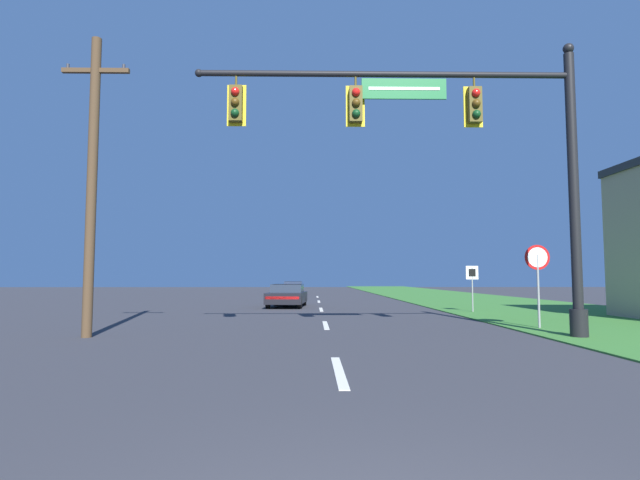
{
  "coord_description": "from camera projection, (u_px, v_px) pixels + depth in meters",
  "views": [
    {
      "loc": [
        -0.45,
        -2.35,
        1.55
      ],
      "look_at": [
        0.0,
        25.27,
        3.63
      ],
      "focal_mm": 28.0,
      "sensor_mm": 36.0,
      "label": 1
    }
  ],
  "objects": [
    {
      "name": "signal_mast",
      "position": [
        467.0,
        150.0,
        13.06
      ],
      "size": [
        10.15,
        0.47,
        7.75
      ],
      "color": "black",
      "rests_on": "grass_verge_right"
    },
    {
      "name": "far_car",
      "position": [
        293.0,
        288.0,
        45.53
      ],
      "size": [
        1.82,
        4.44,
        1.19
      ],
      "color": "black",
      "rests_on": "ground"
    },
    {
      "name": "grass_verge_right",
      "position": [
        481.0,
        301.0,
        32.31
      ],
      "size": [
        10.0,
        110.0,
        0.04
      ],
      "color": "#38752D",
      "rests_on": "ground"
    },
    {
      "name": "road_center_line",
      "position": [
        321.0,
        309.0,
        24.17
      ],
      "size": [
        0.16,
        34.8,
        0.01
      ],
      "color": "silver",
      "rests_on": "ground"
    },
    {
      "name": "car_ahead",
      "position": [
        287.0,
        295.0,
        26.42
      ],
      "size": [
        2.1,
        4.37,
        1.19
      ],
      "color": "black",
      "rests_on": "ground"
    },
    {
      "name": "utility_pole_near",
      "position": [
        92.0,
        179.0,
        13.23
      ],
      "size": [
        1.8,
        0.26,
        8.02
      ],
      "color": "#4C3823",
      "rests_on": "ground"
    },
    {
      "name": "stop_sign",
      "position": [
        538.0,
        267.0,
        15.15
      ],
      "size": [
        0.76,
        0.07,
        2.5
      ],
      "color": "gray",
      "rests_on": "grass_verge_right"
    },
    {
      "name": "route_sign_post",
      "position": [
        472.0,
        278.0,
        22.2
      ],
      "size": [
        0.55,
        0.06,
        2.03
      ],
      "color": "gray",
      "rests_on": "grass_verge_right"
    }
  ]
}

